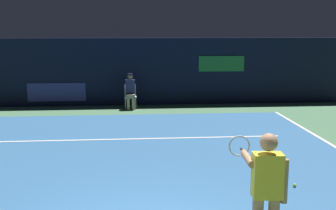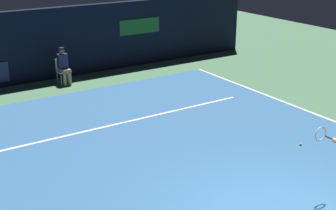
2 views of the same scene
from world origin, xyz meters
name	(u,v)px [view 2 (image 2 of 2)]	position (x,y,z in m)	size (l,w,h in m)	color
ground_plane	(160,144)	(0.00, 4.12, 0.00)	(32.64, 32.64, 0.00)	#4C7A56
court_surface	(160,144)	(0.00, 4.12, 0.01)	(10.14, 10.25, 0.01)	#336699
line_sideline_left	(297,107)	(5.02, 4.12, 0.01)	(0.10, 10.25, 0.01)	white
line_service	(127,122)	(0.00, 5.92, 0.01)	(7.91, 0.10, 0.01)	white
back_wall	(57,43)	(0.00, 11.32, 1.30)	(17.06, 0.33, 2.60)	black
line_judge_on_chair	(63,65)	(-0.16, 10.38, 0.69)	(0.46, 0.54, 1.32)	white
tennis_ball	(301,144)	(2.97, 2.12, 0.05)	(0.07, 0.07, 0.07)	#CCE033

